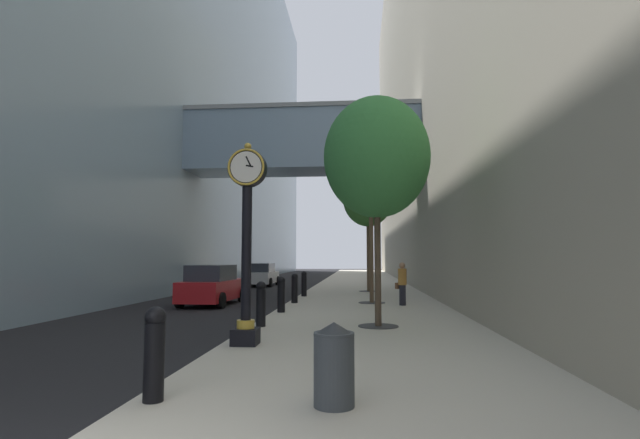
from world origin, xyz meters
TOP-DOWN VIEW (x-y plane):
  - ground_plane at (0.00, 27.00)m, footprint 110.00×110.00m
  - sidewalk_right at (3.21, 30.00)m, footprint 6.43×80.00m
  - building_block_left at (-11.27, 29.96)m, footprint 22.57×80.00m
  - building_block_right at (10.93, 30.00)m, footprint 9.00×80.00m
  - street_clock at (0.56, 6.70)m, footprint 0.84×0.55m
  - bollard_nearest at (0.32, 2.65)m, footprint 0.28×0.28m
  - bollard_third at (0.32, 9.42)m, footprint 0.28×0.28m
  - bollard_fourth at (0.32, 12.80)m, footprint 0.28×0.28m
  - bollard_fifth at (0.32, 16.18)m, footprint 0.28×0.28m
  - bollard_sixth at (0.32, 19.57)m, footprint 0.28×0.28m
  - street_tree_near at (3.52, 9.68)m, footprint 2.98×2.98m
  - street_tree_mid_near at (3.52, 16.46)m, footprint 2.36×2.36m
  - street_tree_mid_far at (3.52, 23.24)m, footprint 2.85×2.85m
  - trash_bin at (2.69, 2.64)m, footprint 0.53×0.53m
  - pedestrian_walking at (4.71, 15.55)m, footprint 0.52×0.47m
  - car_white_near at (-3.96, 29.97)m, footprint 2.05×4.13m
  - car_red_mid at (-3.27, 16.49)m, footprint 2.04×4.38m

SIDE VIEW (x-z plane):
  - ground_plane at x=0.00m, z-range 0.00..0.00m
  - sidewalk_right at x=3.21m, z-range 0.00..0.14m
  - trash_bin at x=2.69m, z-range 0.15..1.20m
  - bollard_nearest at x=0.32m, z-range 0.17..1.40m
  - bollard_third at x=0.32m, z-range 0.17..1.40m
  - bollard_fourth at x=0.32m, z-range 0.17..1.40m
  - bollard_fifth at x=0.32m, z-range 0.17..1.40m
  - bollard_sixth at x=0.32m, z-range 0.17..1.40m
  - car_white_near at x=-3.96m, z-range -0.02..1.60m
  - car_red_mid at x=-3.27m, z-range -0.03..1.67m
  - pedestrian_walking at x=4.71m, z-range 0.18..1.87m
  - street_clock at x=0.56m, z-range 0.36..4.78m
  - street_tree_near at x=3.52m, z-range 1.62..8.02m
  - street_tree_mid_far at x=3.52m, z-range 1.94..8.84m
  - street_tree_mid_near at x=3.52m, z-range 2.11..8.84m
  - building_block_right at x=10.93m, z-range 0.00..35.71m
  - building_block_left at x=-11.27m, z-range -0.06..36.72m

